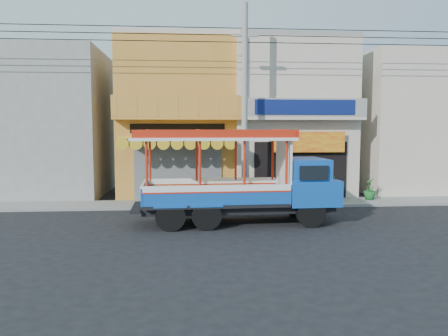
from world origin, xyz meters
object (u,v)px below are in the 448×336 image
(songthaew_truck, at_px, (251,178))
(potted_plant_a, at_px, (326,188))
(utility_pole, at_px, (248,95))
(potted_plant_c, at_px, (370,189))
(green_sign, at_px, (150,193))
(potted_plant_b, at_px, (313,190))

(songthaew_truck, relative_size, potted_plant_a, 6.87)
(utility_pole, bearing_deg, potted_plant_c, 8.92)
(utility_pole, height_order, potted_plant_c, utility_pole)
(green_sign, height_order, potted_plant_a, potted_plant_a)
(potted_plant_b, bearing_deg, potted_plant_a, -108.18)
(potted_plant_a, xyz_separation_m, potted_plant_b, (-0.67, -0.18, -0.08))
(green_sign, bearing_deg, potted_plant_b, 0.31)
(green_sign, bearing_deg, potted_plant_c, 0.03)
(green_sign, height_order, potted_plant_c, green_sign)
(utility_pole, xyz_separation_m, potted_plant_c, (6.08, 0.95, -4.40))
(potted_plant_b, bearing_deg, songthaew_truck, 106.35)
(utility_pole, xyz_separation_m, potted_plant_b, (3.31, 0.99, -4.44))
(potted_plant_a, distance_m, potted_plant_c, 2.12)
(green_sign, relative_size, potted_plant_b, 1.11)
(songthaew_truck, bearing_deg, potted_plant_a, 46.03)
(songthaew_truck, distance_m, potted_plant_c, 7.71)
(potted_plant_a, bearing_deg, songthaew_truck, 163.46)
(utility_pole, distance_m, potted_plant_c, 7.57)
(green_sign, relative_size, potted_plant_c, 1.04)
(potted_plant_c, bearing_deg, potted_plant_b, -61.08)
(green_sign, bearing_deg, potted_plant_a, 1.53)
(potted_plant_b, bearing_deg, utility_pole, 73.34)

